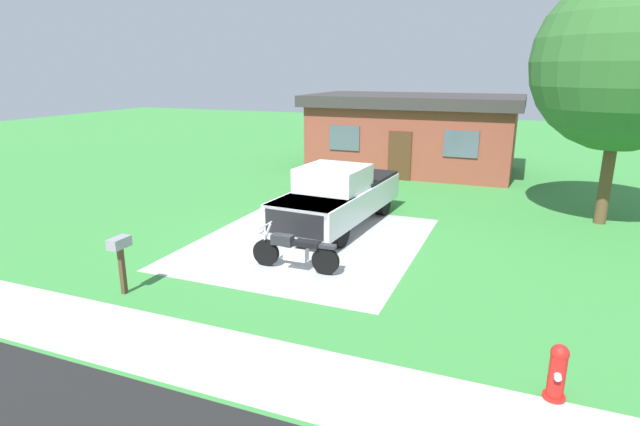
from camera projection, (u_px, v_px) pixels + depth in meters
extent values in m
plane|color=#3A8B3D|center=(309.00, 242.00, 14.13)|extent=(80.00, 80.00, 0.00)
cube|color=#AEAEAE|center=(309.00, 242.00, 14.13)|extent=(5.95, 7.01, 0.01)
cube|color=#B7B7B2|center=(172.00, 347.00, 8.78)|extent=(36.00, 1.80, 0.01)
cylinder|color=black|center=(266.00, 253.00, 12.37)|extent=(0.66, 0.13, 0.66)
cylinder|color=black|center=(325.00, 261.00, 11.83)|extent=(0.66, 0.13, 0.66)
cube|color=silver|center=(296.00, 253.00, 12.06)|extent=(0.56, 0.27, 0.32)
cube|color=#28282D|center=(282.00, 240.00, 12.10)|extent=(0.52, 0.27, 0.24)
cube|color=black|center=(308.00, 244.00, 11.88)|extent=(0.60, 0.29, 0.12)
cube|color=#28282D|center=(326.00, 246.00, 11.73)|extent=(0.48, 0.21, 0.08)
cylinder|color=silver|center=(266.00, 238.00, 12.27)|extent=(0.33, 0.07, 0.77)
cylinder|color=silver|center=(265.00, 226.00, 12.18)|extent=(0.05, 0.70, 0.04)
sphere|color=silver|center=(261.00, 231.00, 12.26)|extent=(0.16, 0.16, 0.16)
cylinder|color=black|center=(339.00, 232.00, 13.66)|extent=(0.36, 0.86, 0.84)
cylinder|color=black|center=(286.00, 224.00, 14.36)|extent=(0.36, 0.86, 0.84)
cylinder|color=black|center=(383.00, 202.00, 16.68)|extent=(0.36, 0.86, 0.84)
cylinder|color=black|center=(337.00, 197.00, 17.38)|extent=(0.36, 0.86, 0.84)
cube|color=silver|center=(339.00, 200.00, 15.46)|extent=(2.40, 5.73, 0.80)
cube|color=silver|center=(311.00, 204.00, 13.78)|extent=(2.03, 2.03, 0.20)
cube|color=silver|center=(333.00, 178.00, 14.91)|extent=(1.93, 2.02, 0.70)
cube|color=#3F4C56|center=(321.00, 187.00, 14.25)|extent=(1.71, 0.28, 0.60)
cube|color=black|center=(358.00, 182.00, 16.73)|extent=(2.07, 2.53, 0.50)
cube|color=black|center=(295.00, 224.00, 13.06)|extent=(1.70, 0.22, 0.64)
cylinder|color=red|center=(557.00, 377.00, 7.33)|extent=(0.24, 0.24, 0.70)
sphere|color=red|center=(560.00, 353.00, 7.22)|extent=(0.26, 0.26, 0.26)
cylinder|color=silver|center=(557.00, 366.00, 7.43)|extent=(0.10, 0.12, 0.10)
cylinder|color=silver|center=(558.00, 376.00, 7.18)|extent=(0.10, 0.12, 0.10)
cylinder|color=red|center=(554.00, 396.00, 7.42)|extent=(0.32, 0.32, 0.06)
cube|color=#4C3823|center=(122.00, 269.00, 10.75)|extent=(0.10, 0.10, 1.10)
cube|color=gray|center=(119.00, 243.00, 10.58)|extent=(0.26, 0.48, 0.22)
cylinder|color=brown|center=(607.00, 175.00, 15.47)|extent=(0.36, 0.36, 3.03)
sphere|color=#30642B|center=(624.00, 62.00, 14.57)|extent=(5.14, 5.14, 5.14)
cube|color=brown|center=(413.00, 138.00, 23.92)|extent=(9.00, 5.00, 3.00)
cube|color=#383333|center=(415.00, 100.00, 23.44)|extent=(9.60, 5.60, 0.50)
cube|color=#4C2D19|center=(400.00, 156.00, 21.79)|extent=(1.00, 0.08, 2.10)
cube|color=#4C5966|center=(344.00, 138.00, 22.52)|extent=(1.40, 0.06, 1.10)
cube|color=#4C5966|center=(461.00, 144.00, 20.70)|extent=(1.40, 0.06, 1.10)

